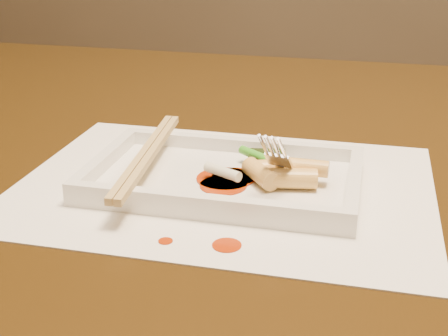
% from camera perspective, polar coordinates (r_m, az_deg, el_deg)
% --- Properties ---
extents(table, '(1.40, 0.90, 0.75)m').
position_cam_1_polar(table, '(0.78, -1.08, -4.21)').
color(table, black).
rests_on(table, ground).
extents(placemat, '(0.40, 0.30, 0.00)m').
position_cam_1_polar(placemat, '(0.61, 0.00, -1.63)').
color(placemat, white).
rests_on(placemat, table).
extents(sauce_splatter_a, '(0.02, 0.02, 0.00)m').
position_cam_1_polar(sauce_splatter_a, '(0.50, 0.26, -7.07)').
color(sauce_splatter_a, '#A82B04').
rests_on(sauce_splatter_a, placemat).
extents(sauce_splatter_b, '(0.01, 0.01, 0.00)m').
position_cam_1_polar(sauce_splatter_b, '(0.51, -5.37, -6.66)').
color(sauce_splatter_b, '#A82B04').
rests_on(sauce_splatter_b, placemat).
extents(plate_base, '(0.26, 0.16, 0.01)m').
position_cam_1_polar(plate_base, '(0.61, 0.00, -1.22)').
color(plate_base, white).
rests_on(plate_base, placemat).
extents(plate_rim_far, '(0.26, 0.01, 0.01)m').
position_cam_1_polar(plate_rim_far, '(0.67, 1.48, 2.13)').
color(plate_rim_far, white).
rests_on(plate_rim_far, plate_base).
extents(plate_rim_near, '(0.26, 0.01, 0.01)m').
position_cam_1_polar(plate_rim_near, '(0.54, -1.85, -3.24)').
color(plate_rim_near, white).
rests_on(plate_rim_near, plate_base).
extents(plate_rim_left, '(0.01, 0.14, 0.01)m').
position_cam_1_polar(plate_rim_left, '(0.64, -10.83, 0.75)').
color(plate_rim_left, white).
rests_on(plate_rim_left, plate_base).
extents(plate_rim_right, '(0.01, 0.14, 0.01)m').
position_cam_1_polar(plate_rim_right, '(0.59, 11.81, -1.35)').
color(plate_rim_right, white).
rests_on(plate_rim_right, plate_base).
extents(veg_piece, '(0.04, 0.03, 0.01)m').
position_cam_1_polar(veg_piece, '(0.63, 3.93, 0.86)').
color(veg_piece, black).
rests_on(veg_piece, plate_base).
extents(scallion_white, '(0.04, 0.03, 0.01)m').
position_cam_1_polar(scallion_white, '(0.59, -0.13, -0.35)').
color(scallion_white, '#EAEACC').
rests_on(scallion_white, plate_base).
extents(scallion_green, '(0.07, 0.06, 0.01)m').
position_cam_1_polar(scallion_green, '(0.61, 4.27, 0.61)').
color(scallion_green, '#2D9417').
rests_on(scallion_green, plate_base).
extents(chopstick_a, '(0.03, 0.22, 0.01)m').
position_cam_1_polar(chopstick_a, '(0.62, -7.36, 1.32)').
color(chopstick_a, tan).
rests_on(chopstick_a, plate_rim_near).
extents(chopstick_b, '(0.03, 0.22, 0.01)m').
position_cam_1_polar(chopstick_b, '(0.62, -6.67, 1.26)').
color(chopstick_b, tan).
rests_on(chopstick_b, plate_rim_near).
extents(fork, '(0.09, 0.10, 0.14)m').
position_cam_1_polar(fork, '(0.59, 7.12, 5.83)').
color(fork, silver).
rests_on(fork, plate_base).
extents(sauce_blob_0, '(0.04, 0.04, 0.00)m').
position_cam_1_polar(sauce_blob_0, '(0.61, 0.94, -0.81)').
color(sauce_blob_0, '#A82B04').
rests_on(sauce_blob_0, plate_base).
extents(sauce_blob_1, '(0.06, 0.06, 0.00)m').
position_cam_1_polar(sauce_blob_1, '(0.60, 0.06, -0.98)').
color(sauce_blob_1, '#A82B04').
rests_on(sauce_blob_1, plate_base).
extents(sauce_blob_2, '(0.04, 0.04, 0.00)m').
position_cam_1_polar(sauce_blob_2, '(0.59, -0.07, -1.59)').
color(sauce_blob_2, '#A82B04').
rests_on(sauce_blob_2, plate_base).
extents(rice_cake_0, '(0.05, 0.03, 0.02)m').
position_cam_1_polar(rice_cake_0, '(0.58, 6.25, -0.96)').
color(rice_cake_0, '#EDCC6E').
rests_on(rice_cake_0, plate_base).
extents(rice_cake_1, '(0.04, 0.05, 0.02)m').
position_cam_1_polar(rice_cake_1, '(0.59, 3.35, -0.53)').
color(rice_cake_1, '#EDCC6E').
rests_on(rice_cake_1, plate_base).
extents(rice_cake_2, '(0.05, 0.02, 0.02)m').
position_cam_1_polar(rice_cake_2, '(0.59, 7.19, 0.09)').
color(rice_cake_2, '#EDCC6E').
rests_on(rice_cake_2, plate_base).
extents(rice_cake_3, '(0.05, 0.03, 0.02)m').
position_cam_1_polar(rice_cake_3, '(0.60, 4.70, -0.02)').
color(rice_cake_3, '#EDCC6E').
rests_on(rice_cake_3, plate_base).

